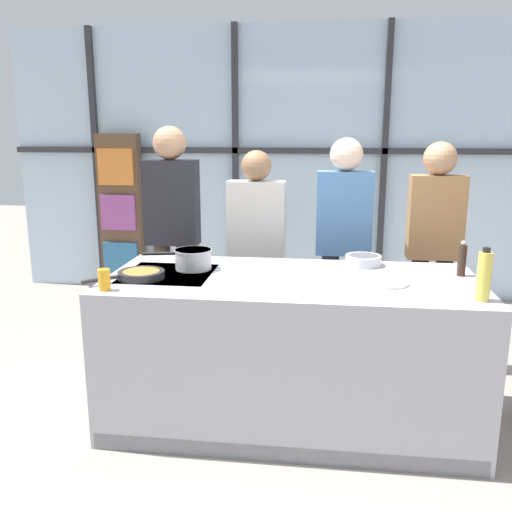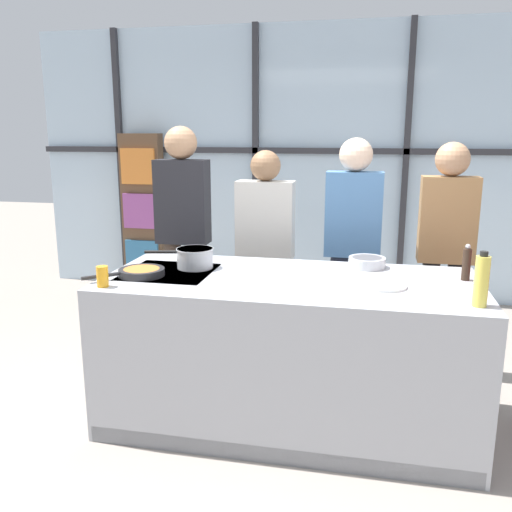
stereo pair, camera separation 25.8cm
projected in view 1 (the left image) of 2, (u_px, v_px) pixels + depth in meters
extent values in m
plane|color=gray|center=(289.00, 417.00, 3.37)|extent=(18.00, 18.00, 0.00)
cube|color=silver|center=(309.00, 164.00, 5.66)|extent=(6.40, 0.04, 2.80)
cube|color=#2D2D33|center=(309.00, 151.00, 5.58)|extent=(6.40, 0.06, 0.06)
cube|color=#2D2D33|center=(97.00, 163.00, 5.90)|extent=(0.06, 0.06, 2.80)
cube|color=#2D2D33|center=(235.00, 164.00, 5.71)|extent=(0.06, 0.06, 2.80)
cube|color=#2D2D33|center=(384.00, 165.00, 5.52)|extent=(0.06, 0.06, 2.80)
cube|color=brown|center=(122.00, 214.00, 5.86)|extent=(0.45, 0.16, 1.71)
cube|color=teal|center=(121.00, 259.00, 5.88)|extent=(0.38, 0.03, 0.38)
cube|color=#994C93|center=(118.00, 213.00, 5.76)|extent=(0.38, 0.03, 0.38)
cube|color=orange|center=(115.00, 167.00, 5.65)|extent=(0.38, 0.03, 0.38)
cube|color=#A8AAB2|center=(290.00, 350.00, 3.26)|extent=(2.16, 0.97, 0.90)
cube|color=black|center=(168.00, 274.00, 3.26)|extent=(0.52, 0.52, 0.01)
cube|color=black|center=(284.00, 454.00, 2.90)|extent=(2.12, 0.03, 0.10)
cylinder|color=#38383D|center=(142.00, 279.00, 3.15)|extent=(0.13, 0.13, 0.01)
cylinder|color=#38383D|center=(183.00, 280.00, 3.12)|extent=(0.13, 0.13, 0.01)
cylinder|color=#38383D|center=(155.00, 268.00, 3.39)|extent=(0.13, 0.13, 0.01)
cylinder|color=#38383D|center=(194.00, 270.00, 3.36)|extent=(0.13, 0.13, 0.01)
cylinder|color=#47382D|center=(186.00, 299.00, 4.27)|extent=(0.13, 0.13, 0.89)
cylinder|color=#47382D|center=(164.00, 298.00, 4.29)|extent=(0.13, 0.13, 0.89)
cube|color=#232328|center=(172.00, 203.00, 4.10)|extent=(0.40, 0.18, 0.64)
sphere|color=tan|center=(170.00, 143.00, 4.00)|extent=(0.25, 0.25, 0.25)
cylinder|color=black|center=(269.00, 308.00, 4.19)|extent=(0.14, 0.14, 0.80)
cylinder|color=black|center=(244.00, 307.00, 4.22)|extent=(0.14, 0.14, 0.80)
cube|color=beige|center=(256.00, 220.00, 4.05)|extent=(0.43, 0.19, 0.58)
sphere|color=#8C6647|center=(256.00, 166.00, 3.96)|extent=(0.22, 0.22, 0.22)
cylinder|color=#232838|center=(353.00, 308.00, 4.11)|extent=(0.13, 0.13, 0.85)
cylinder|color=#232838|center=(329.00, 307.00, 4.13)|extent=(0.13, 0.13, 0.85)
cube|color=#4C7AAD|center=(344.00, 213.00, 3.96)|extent=(0.40, 0.18, 0.61)
sphere|color=beige|center=(347.00, 154.00, 3.86)|extent=(0.24, 0.24, 0.24)
cylinder|color=black|center=(441.00, 313.00, 4.03)|extent=(0.12, 0.12, 0.83)
cylinder|color=black|center=(417.00, 312.00, 4.05)|extent=(0.12, 0.12, 0.83)
cube|color=#A37547|center=(436.00, 217.00, 3.88)|extent=(0.38, 0.17, 0.60)
sphere|color=tan|center=(440.00, 158.00, 3.79)|extent=(0.23, 0.23, 0.23)
cylinder|color=#232326|center=(141.00, 275.00, 3.15)|extent=(0.27, 0.27, 0.04)
cylinder|color=#B26B2D|center=(141.00, 272.00, 3.14)|extent=(0.21, 0.21, 0.01)
cylinder|color=#232326|center=(101.00, 279.00, 3.00)|extent=(0.17, 0.17, 0.02)
cylinder|color=silver|center=(193.00, 259.00, 3.35)|extent=(0.22, 0.22, 0.12)
cylinder|color=silver|center=(193.00, 250.00, 3.33)|extent=(0.23, 0.23, 0.01)
cylinder|color=black|center=(158.00, 254.00, 3.32)|extent=(0.20, 0.06, 0.02)
cylinder|color=white|center=(385.00, 282.00, 3.03)|extent=(0.25, 0.25, 0.01)
cylinder|color=silver|center=(363.00, 260.00, 3.45)|extent=(0.23, 0.23, 0.06)
cylinder|color=#4C4C51|center=(363.00, 256.00, 3.44)|extent=(0.19, 0.19, 0.01)
cylinder|color=#E0CC4C|center=(484.00, 277.00, 2.71)|extent=(0.07, 0.07, 0.25)
cylinder|color=black|center=(487.00, 250.00, 2.68)|extent=(0.04, 0.04, 0.02)
cylinder|color=#332319|center=(462.00, 261.00, 3.18)|extent=(0.05, 0.05, 0.18)
sphere|color=#B2B2B7|center=(463.00, 243.00, 3.16)|extent=(0.03, 0.03, 0.03)
cylinder|color=orange|center=(104.00, 280.00, 2.90)|extent=(0.06, 0.06, 0.12)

